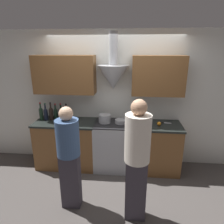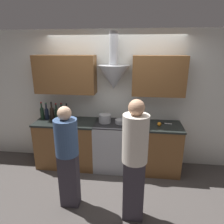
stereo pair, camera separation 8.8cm
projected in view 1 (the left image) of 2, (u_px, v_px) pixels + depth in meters
name	position (u px, v px, depth m)	size (l,w,h in m)	color
ground_plane	(111.00, 177.00, 3.69)	(12.00, 12.00, 0.00)	#4C4744
wall_back	(112.00, 92.00, 3.83)	(8.40, 0.57, 2.60)	silver
counter_left	(67.00, 143.00, 3.96)	(1.16, 0.62, 0.93)	brown
counter_right	(154.00, 147.00, 3.80)	(0.95, 0.62, 0.93)	brown
stove_range	(112.00, 145.00, 3.88)	(0.68, 0.60, 0.93)	#A8AAAF
wine_bottle_0	(41.00, 113.00, 3.88)	(0.07, 0.07, 0.35)	black
wine_bottle_1	(46.00, 113.00, 3.87)	(0.08, 0.08, 0.33)	black
wine_bottle_2	(51.00, 113.00, 3.87)	(0.08, 0.08, 0.35)	black
wine_bottle_3	(56.00, 114.00, 3.86)	(0.08, 0.08, 0.33)	black
wine_bottle_4	(61.00, 113.00, 3.85)	(0.07, 0.07, 0.34)	black
wine_bottle_5	(66.00, 114.00, 3.84)	(0.07, 0.07, 0.33)	black
stock_pot	(105.00, 118.00, 3.75)	(0.23, 0.23, 0.15)	#A8AAAF
mixing_bowl	(121.00, 121.00, 3.73)	(0.22, 0.22, 0.07)	#A8AAAF
orange_fruit	(159.00, 124.00, 3.60)	(0.07, 0.07, 0.07)	orange
chefs_knife	(165.00, 123.00, 3.74)	(0.22, 0.06, 0.01)	silver
person_foreground_left	(69.00, 154.00, 2.78)	(0.32, 0.32, 1.55)	#38333D
person_foreground_right	(137.00, 157.00, 2.54)	(0.33, 0.33, 1.70)	#38333D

